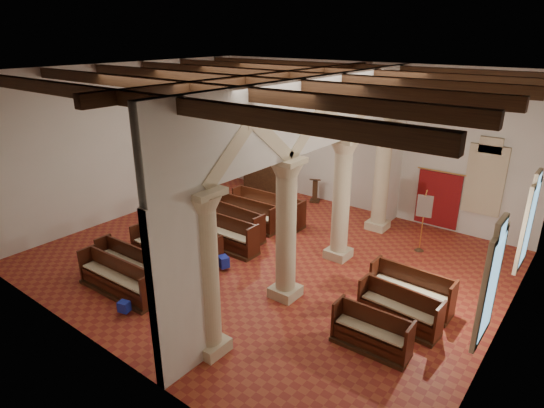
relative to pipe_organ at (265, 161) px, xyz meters
The scene contains 31 objects.
floor 7.24m from the pipe_organ, 50.71° to the right, with size 14.00×14.00×0.00m, color maroon.
ceiling 8.48m from the pipe_organ, 50.71° to the right, with size 14.00×14.00×0.00m, color black.
wall_back 4.81m from the pipe_organ, ahead, with size 14.00×0.02×6.00m, color silver.
wall_front 12.46m from the pipe_organ, 68.63° to the right, with size 14.00×0.02×6.00m, color silver.
wall_left 6.26m from the pipe_organ, 114.44° to the right, with size 0.02×12.00×6.00m, color silver.
wall_right 12.85m from the pipe_organ, 25.56° to the right, with size 0.02×12.00×6.00m, color silver.
ceiling_beams 8.38m from the pipe_organ, 50.71° to the right, with size 13.80×11.80×0.30m, color #3F2714, non-canonical shape.
arcade 8.65m from the pipe_organ, 41.12° to the right, with size 0.90×11.90×6.00m.
window_right_a 13.47m from the pipe_organ, 31.37° to the right, with size 0.03×1.00×2.20m, color #2C6447.
window_right_b 11.89m from the pipe_organ, 14.65° to the right, with size 0.03×1.00×2.20m, color #2C6447.
window_back 9.55m from the pipe_organ, ahead, with size 1.00×0.03×2.20m, color #2C6447.
pipe_organ is the anchor object (origin of this frame).
lectern 2.96m from the pipe_organ, ahead, with size 0.56×0.60×1.13m.
dossal_curtain 8.01m from the pipe_organ, ahead, with size 1.80×0.07×2.17m.
processional_banner 8.49m from the pipe_organ, 12.64° to the right, with size 0.50×0.63×2.20m.
hymnal_box_a 10.97m from the pipe_organ, 71.61° to the right, with size 0.29×0.24×0.29m, color #162398.
hymnal_box_b 9.48m from the pipe_organ, 69.84° to the right, with size 0.33×0.27×0.33m, color navy.
hymnal_box_c 8.00m from the pipe_organ, 61.06° to the right, with size 0.35×0.29×0.35m, color navy.
tube_heater_a 10.17m from the pipe_organ, 74.28° to the right, with size 0.10×0.10×1.02m, color white.
tube_heater_b 9.00m from the pipe_organ, 73.58° to the right, with size 0.10×0.10×1.02m, color white.
nave_pew_0 10.15m from the pipe_organ, 76.27° to the right, with size 2.88×0.79×1.04m.
nave_pew_1 9.35m from the pipe_organ, 77.28° to the right, with size 2.83×0.77×1.03m.
nave_pew_2 8.27m from the pipe_organ, 74.49° to the right, with size 3.02×0.85×1.04m.
nave_pew_3 7.34m from the pipe_organ, 72.34° to the right, with size 2.77×0.71×1.00m.
nave_pew_4 6.37m from the pipe_organ, 67.33° to the right, with size 3.40×0.80×1.13m.
nave_pew_5 5.38m from the pipe_organ, 67.20° to the right, with size 3.33×0.89×1.12m.
nave_pew_6 4.56m from the pipe_organ, 61.65° to the right, with size 2.88×0.79×1.07m.
nave_pew_7 4.04m from the pipe_organ, 49.92° to the right, with size 3.19×0.83×1.14m.
aisle_pew_0 12.03m from the pipe_organ, 39.46° to the right, with size 1.89×0.72×1.01m.
aisle_pew_1 11.38m from the pipe_organ, 34.02° to the right, with size 2.16×0.81×1.03m.
aisle_pew_2 10.79m from the pipe_organ, 29.87° to the right, with size 2.25×0.77×1.11m.
Camera 1 is at (8.34, -10.60, 7.09)m, focal length 30.00 mm.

